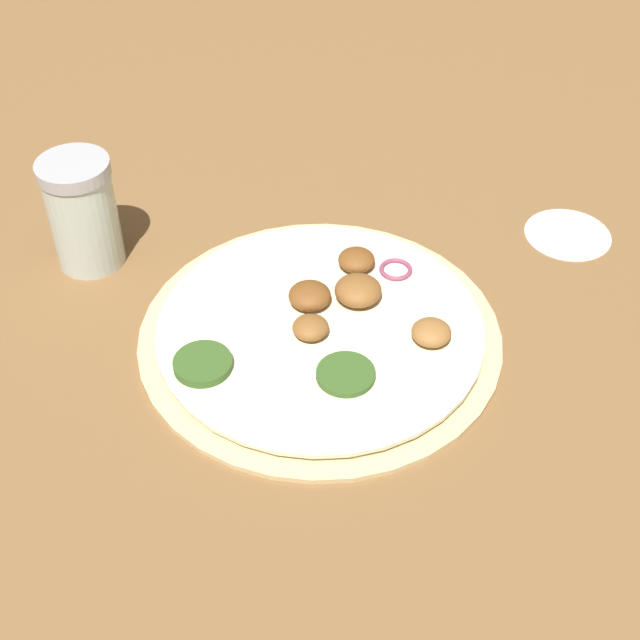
# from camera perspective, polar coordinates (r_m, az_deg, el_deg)

# --- Properties ---
(ground_plane) EXTENTS (3.00, 3.00, 0.00)m
(ground_plane) POSITION_cam_1_polar(r_m,az_deg,el_deg) (0.74, -0.00, -1.10)
(ground_plane) COLOR brown
(pizza) EXTENTS (0.30, 0.30, 0.03)m
(pizza) POSITION_cam_1_polar(r_m,az_deg,el_deg) (0.74, 0.10, -0.60)
(pizza) COLOR beige
(pizza) RESTS_ON ground_plane
(spice_jar) EXTENTS (0.06, 0.06, 0.10)m
(spice_jar) POSITION_cam_1_polar(r_m,az_deg,el_deg) (0.81, -14.95, 6.66)
(spice_jar) COLOR silver
(spice_jar) RESTS_ON ground_plane
(flour_patch) EXTENTS (0.08, 0.08, 0.00)m
(flour_patch) POSITION_cam_1_polar(r_m,az_deg,el_deg) (0.88, 15.57, 5.31)
(flour_patch) COLOR white
(flour_patch) RESTS_ON ground_plane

